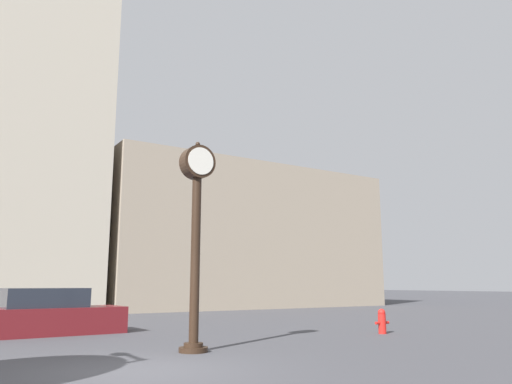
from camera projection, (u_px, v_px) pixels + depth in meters
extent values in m
plane|color=#424247|center=(137.00, 371.00, 9.39)|extent=(200.00, 200.00, 0.00)
cube|color=gray|center=(228.00, 240.00, 38.37)|extent=(20.73, 12.00, 9.89)
cylinder|color=black|center=(193.00, 350.00, 12.02)|extent=(0.70, 0.70, 0.12)
cylinder|color=black|center=(193.00, 345.00, 12.04)|extent=(0.47, 0.47, 0.10)
cylinder|color=black|center=(195.00, 258.00, 12.42)|extent=(0.23, 0.23, 4.05)
cylinder|color=black|center=(197.00, 163.00, 12.86)|extent=(0.86, 0.39, 0.86)
cylinder|color=white|center=(201.00, 161.00, 12.70)|extent=(0.71, 0.02, 0.71)
cylinder|color=white|center=(194.00, 164.00, 13.03)|extent=(0.71, 0.02, 0.71)
sphere|color=black|center=(198.00, 144.00, 12.95)|extent=(0.12, 0.12, 0.12)
cube|color=maroon|center=(51.00, 321.00, 16.23)|extent=(4.61, 2.03, 0.87)
cube|color=#232833|center=(45.00, 298.00, 16.24)|extent=(2.56, 1.72, 0.62)
cylinder|color=red|center=(382.00, 324.00, 16.50)|extent=(0.26, 0.26, 0.64)
sphere|color=red|center=(382.00, 312.00, 16.57)|extent=(0.24, 0.24, 0.24)
cylinder|color=red|center=(378.00, 323.00, 16.40)|extent=(0.17, 0.09, 0.09)
cylinder|color=red|center=(387.00, 323.00, 16.62)|extent=(0.17, 0.09, 0.09)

